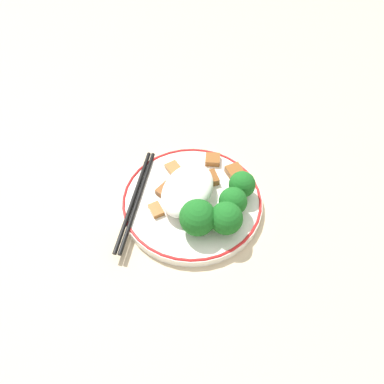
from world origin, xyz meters
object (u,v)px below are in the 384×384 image
(plate, at_px, (192,201))
(chopsticks, at_px, (136,199))
(broccoli_back_left, at_px, (198,218))
(broccoli_mid_left, at_px, (242,185))
(broccoli_back_right, at_px, (234,200))
(broccoli_back_center, at_px, (226,218))

(plate, bearing_deg, chopsticks, 115.17)
(broccoli_back_left, relative_size, chopsticks, 0.29)
(broccoli_mid_left, bearing_deg, chopsticks, 117.59)
(broccoli_mid_left, distance_m, chopsticks, 0.18)
(broccoli_back_right, distance_m, chopsticks, 0.17)
(broccoli_back_center, distance_m, broccoli_mid_left, 0.08)
(plate, xyz_separation_m, broccoli_back_left, (-0.05, -0.03, 0.04))
(broccoli_mid_left, bearing_deg, broccoli_back_center, -179.89)
(broccoli_back_left, height_order, broccoli_mid_left, broccoli_back_left)
(broccoli_mid_left, bearing_deg, broccoli_back_left, 156.61)
(broccoli_back_right, xyz_separation_m, broccoli_mid_left, (0.04, -0.00, -0.00))
(broccoli_back_left, distance_m, chopsticks, 0.12)
(broccoli_back_left, distance_m, broccoli_back_right, 0.07)
(broccoli_back_left, bearing_deg, broccoli_back_right, -35.62)
(plate, xyz_separation_m, broccoli_back_right, (0.00, -0.07, 0.04))
(chopsticks, bearing_deg, broccoli_back_right, -74.27)
(broccoli_back_left, bearing_deg, plate, 32.26)
(broccoli_back_center, xyz_separation_m, broccoli_back_right, (0.04, 0.00, 0.00))
(plate, height_order, broccoli_back_right, broccoli_back_right)
(broccoli_back_left, relative_size, broccoli_back_center, 1.05)
(broccoli_back_right, xyz_separation_m, chopsticks, (-0.05, 0.16, -0.03))
(plate, height_order, broccoli_mid_left, broccoli_mid_left)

